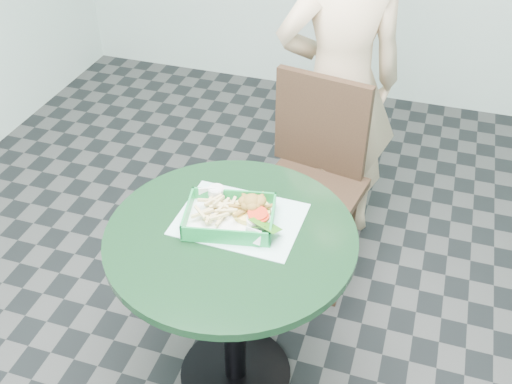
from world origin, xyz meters
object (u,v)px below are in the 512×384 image
(cafe_table, at_px, (232,274))
(dining_chair, at_px, (313,168))
(food_basket, at_px, (230,224))
(sauce_ramekin, at_px, (223,194))
(diner_person, at_px, (340,75))
(crab_sandwich, at_px, (253,213))

(cafe_table, xyz_separation_m, dining_chair, (0.11, 0.77, -0.05))
(food_basket, xyz_separation_m, sauce_ramekin, (-0.06, 0.11, 0.03))
(diner_person, bearing_deg, sauce_ramekin, 52.08)
(crab_sandwich, bearing_deg, cafe_table, -120.11)
(dining_chair, distance_m, crab_sandwich, 0.73)
(cafe_table, height_order, crab_sandwich, crab_sandwich)
(cafe_table, relative_size, food_basket, 2.87)
(crab_sandwich, distance_m, sauce_ramekin, 0.15)
(diner_person, height_order, sauce_ramekin, diner_person)
(crab_sandwich, bearing_deg, dining_chair, 84.87)
(crab_sandwich, xyz_separation_m, sauce_ramekin, (-0.13, 0.07, -0.00))
(dining_chair, xyz_separation_m, diner_person, (0.04, 0.28, 0.33))
(diner_person, relative_size, crab_sandwich, 13.23)
(dining_chair, height_order, diner_person, diner_person)
(diner_person, xyz_separation_m, food_basket, (-0.16, -1.00, -0.09))
(crab_sandwich, height_order, sauce_ramekin, crab_sandwich)
(diner_person, bearing_deg, crab_sandwich, 60.62)
(sauce_ramekin, bearing_deg, cafe_table, -61.70)
(food_basket, bearing_deg, sauce_ramekin, 120.39)
(diner_person, xyz_separation_m, sauce_ramekin, (-0.23, -0.89, -0.06))
(dining_chair, height_order, food_basket, dining_chair)
(dining_chair, bearing_deg, crab_sandwich, -84.92)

